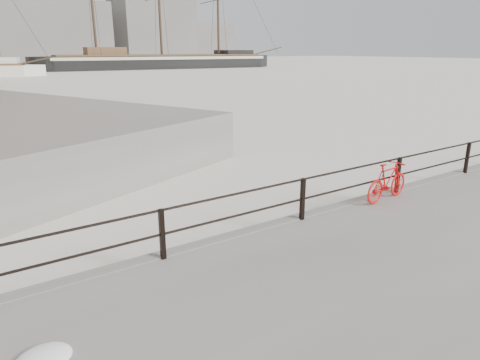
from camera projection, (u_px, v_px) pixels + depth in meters
ground at (390, 203)px, 12.10m from camera, size 400.00×400.00×0.00m
guardrail at (398, 175)px, 11.73m from camera, size 28.00×0.10×1.00m
bicycle at (387, 181)px, 11.13m from camera, size 1.72×0.41×1.03m
barque_black at (163, 69)px, 95.13m from camera, size 62.87×25.85×34.56m
industrial_west at (53, 33)px, 131.06m from camera, size 32.00×18.00×18.00m
industrial_mid at (153, 26)px, 152.87m from camera, size 26.00×20.00×24.00m
industrial_east at (202, 42)px, 170.60m from camera, size 20.00×16.00×14.00m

